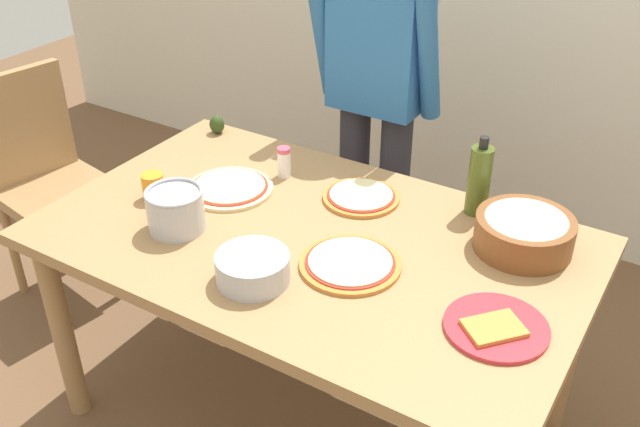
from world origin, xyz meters
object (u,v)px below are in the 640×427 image
dining_table (311,261)px  avocado (217,124)px  plate_with_slice (496,327)px  popcorn_bowl (525,230)px  person_cook (377,84)px  salt_shaker (284,162)px  pizza_cooked_on_tray (350,263)px  steel_pot (175,210)px  cup_orange (153,186)px  chair_wooden_left (47,175)px  mixing_bowl_steel (253,268)px  pizza_second_cooked (361,197)px  pizza_raw_on_board (229,188)px  olive_oil_bottle (479,180)px

dining_table → avocado: bearing=148.9°
plate_with_slice → popcorn_bowl: size_ratio=0.93×
person_cook → popcorn_bowl: 0.89m
dining_table → salt_shaker: size_ratio=15.09×
pizza_cooked_on_tray → steel_pot: bearing=-168.9°
popcorn_bowl → dining_table: bearing=-154.4°
dining_table → person_cook: (-0.19, 0.76, 0.27)m
popcorn_bowl → steel_pot: bearing=-154.2°
steel_pot → cup_orange: 0.21m
steel_pot → avocado: bearing=118.4°
dining_table → chair_wooden_left: (-1.32, 0.09, -0.13)m
mixing_bowl_steel → avocado: 0.95m
chair_wooden_left → avocado: size_ratio=13.57×
avocado → person_cook: bearing=35.4°
dining_table → pizza_second_cooked: pizza_second_cooked is taller
dining_table → pizza_raw_on_board: bearing=166.9°
plate_with_slice → popcorn_bowl: popcorn_bowl is taller
plate_with_slice → steel_pot: (-0.97, -0.06, 0.06)m
dining_table → pizza_raw_on_board: 0.39m
chair_wooden_left → pizza_cooked_on_tray: bearing=-6.4°
chair_wooden_left → pizza_second_cooked: (1.34, 0.17, 0.23)m
avocado → salt_shaker: bearing=-20.1°
pizza_raw_on_board → plate_with_slice: size_ratio=1.10×
pizza_second_cooked → salt_shaker: bearing=-179.5°
dining_table → mixing_bowl_steel: mixing_bowl_steel is taller
person_cook → popcorn_bowl: (0.74, -0.49, -0.12)m
popcorn_bowl → cup_orange: size_ratio=3.29×
mixing_bowl_steel → pizza_second_cooked: bearing=85.9°
cup_orange → pizza_raw_on_board: bearing=43.5°
popcorn_bowl → plate_with_slice: bearing=-81.0°
pizza_second_cooked → cup_orange: size_ratio=2.90×
steel_pot → olive_oil_bottle: bearing=37.7°
pizza_raw_on_board → pizza_cooked_on_tray: bearing=-16.3°
popcorn_bowl → steel_pot: size_ratio=1.61×
popcorn_bowl → olive_oil_bottle: 0.23m
chair_wooden_left → olive_oil_bottle: (1.68, 0.29, 0.33)m
dining_table → mixing_bowl_steel: bearing=-93.3°
mixing_bowl_steel → avocado: (-0.66, 0.67, -0.01)m
pizza_second_cooked → cup_orange: 0.66m
avocado → popcorn_bowl: bearing=-6.8°
pizza_cooked_on_tray → popcorn_bowl: bearing=41.8°
chair_wooden_left → salt_shaker: 1.10m
cup_orange → avocado: (-0.13, 0.49, -0.01)m
popcorn_bowl → salt_shaker: size_ratio=2.64×
pizza_second_cooked → avocado: (-0.70, 0.15, 0.03)m
pizza_raw_on_board → chair_wooden_left: bearing=179.5°
pizza_cooked_on_tray → olive_oil_bottle: size_ratio=1.11×
person_cook → cup_orange: person_cook is taller
popcorn_bowl → chair_wooden_left: bearing=-174.8°
olive_oil_bottle → pizza_raw_on_board: bearing=-158.0°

